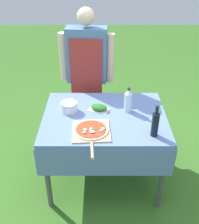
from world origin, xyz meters
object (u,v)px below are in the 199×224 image
Objects in this scene: person_cook at (87,68)px; oil_bottle at (155,124)px; prep_table at (105,124)px; mixing_tub at (69,107)px; herb_container at (99,108)px; water_bottle at (128,100)px; pizza_on_peel at (91,131)px.

oil_bottle is at bearing 124.99° from person_cook.
prep_table is 0.55m from oil_bottle.
prep_table is 0.76m from person_cook.
mixing_tub reaches higher than prep_table.
person_cook reaches higher than herb_container.
prep_table is at bearing 143.72° from oil_bottle.
herb_container is (0.13, -0.59, -0.15)m from person_cook.
oil_bottle reaches higher than prep_table.
water_bottle is (-0.19, 0.39, -0.00)m from oil_bottle.
prep_table is 0.32m from water_bottle.
pizza_on_peel is 0.50m from water_bottle.
prep_table is at bearing 62.35° from pizza_on_peel.
prep_table is 4.04× the size of oil_bottle.
pizza_on_peel is 2.34× the size of herb_container.
person_cook is 0.62m from herb_container.
pizza_on_peel is 1.82× the size of oil_bottle.
water_bottle reaches higher than herb_container.
mixing_tub is at bearing 166.06° from prep_table.
mixing_tub is at bearing 80.33° from person_cook.
person_cook is at bearing 90.67° from pizza_on_peel.
oil_bottle is 0.61m from herb_container.
oil_bottle is (0.52, -0.04, 0.10)m from pizza_on_peel.
person_cook is 7.15× the size of herb_container.
prep_table is 5.20× the size of herb_container.
prep_table is at bearing -62.54° from herb_container.
mixing_tub is at bearing 152.75° from oil_bottle.
pizza_on_peel is 2.15× the size of water_bottle.
water_bottle reaches higher than pizza_on_peel.
water_bottle is (0.40, -0.60, -0.06)m from person_cook.
mixing_tub is (-0.22, 0.34, 0.03)m from pizza_on_peel.
herb_container reaches higher than prep_table.
mixing_tub is (-0.33, 0.08, 0.14)m from prep_table.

